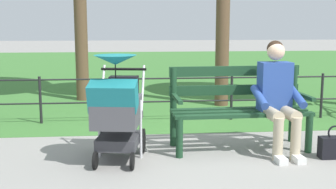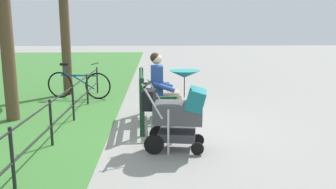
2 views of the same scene
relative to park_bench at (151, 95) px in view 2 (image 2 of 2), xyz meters
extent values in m
plane|color=gray|center=(0.44, 0.12, -0.53)|extent=(60.00, 60.00, 0.00)
cube|color=#193D23|center=(0.00, -0.06, -0.08)|extent=(1.60, 0.16, 0.04)
cube|color=#193D23|center=(0.00, 0.12, -0.08)|extent=(1.60, 0.16, 0.04)
cube|color=#193D23|center=(-0.01, 0.29, -0.08)|extent=(1.60, 0.16, 0.04)
cube|color=#193D23|center=(0.01, -0.16, 0.14)|extent=(1.60, 0.10, 0.12)
cube|color=#193D23|center=(0.01, -0.16, 0.37)|extent=(1.60, 0.10, 0.12)
cylinder|color=#193D23|center=(-0.76, 0.29, -0.30)|extent=(0.08, 0.08, 0.45)
cylinder|color=#193D23|center=(-0.74, -0.19, -0.05)|extent=(0.08, 0.08, 0.95)
cube|color=#193D23|center=(-0.75, 0.09, 0.10)|extent=(0.07, 0.56, 0.04)
cylinder|color=#193D23|center=(0.74, 0.34, -0.30)|extent=(0.08, 0.08, 0.45)
cylinder|color=#193D23|center=(0.76, -0.14, -0.05)|extent=(0.08, 0.08, 0.95)
cube|color=#193D23|center=(0.75, 0.14, 0.10)|extent=(0.07, 0.56, 0.04)
cylinder|color=tan|center=(-0.50, 0.33, -0.06)|extent=(0.16, 0.41, 0.14)
cylinder|color=tan|center=(-0.30, 0.34, -0.06)|extent=(0.16, 0.41, 0.14)
cylinder|color=tan|center=(-0.51, 0.53, -0.29)|extent=(0.11, 0.11, 0.47)
cylinder|color=tan|center=(-0.31, 0.54, -0.29)|extent=(0.11, 0.11, 0.47)
cube|color=silver|center=(-0.51, 0.61, -0.49)|extent=(0.11, 0.22, 0.07)
cube|color=silver|center=(-0.31, 0.62, -0.49)|extent=(0.11, 0.22, 0.07)
cube|color=#284793|center=(-0.39, 0.12, 0.22)|extent=(0.37, 0.23, 0.56)
cylinder|color=#284793|center=(-0.62, 0.23, 0.12)|extent=(0.11, 0.43, 0.23)
cylinder|color=#284793|center=(-0.18, 0.24, 0.12)|extent=(0.11, 0.43, 0.23)
sphere|color=beige|center=(-0.39, 0.12, 0.62)|extent=(0.20, 0.20, 0.20)
sphere|color=black|center=(-0.39, 0.09, 0.65)|extent=(0.19, 0.19, 0.19)
cylinder|color=black|center=(1.13, 0.12, -0.39)|extent=(0.07, 0.28, 0.28)
cylinder|color=black|center=(1.58, 0.05, -0.39)|extent=(0.07, 0.28, 0.28)
cylinder|color=black|center=(1.26, 0.71, -0.44)|extent=(0.06, 0.18, 0.18)
cylinder|color=black|center=(1.64, 0.65, -0.44)|extent=(0.06, 0.18, 0.18)
cube|color=#38383D|center=(1.40, 0.38, -0.31)|extent=(0.49, 0.58, 0.12)
cylinder|color=silver|center=(1.16, 0.32, -0.20)|extent=(0.03, 0.03, 0.65)
cylinder|color=silver|center=(1.62, 0.25, -0.20)|extent=(0.03, 0.03, 0.65)
cube|color=#47474C|center=(1.41, 0.40, 0.02)|extent=(0.56, 0.74, 0.28)
cube|color=#19727A|center=(1.44, 0.64, 0.22)|extent=(0.52, 0.37, 0.33)
cylinder|color=black|center=(1.34, -0.03, 0.42)|extent=(0.52, 0.11, 0.03)
cylinder|color=silver|center=(1.13, 0.10, 0.22)|extent=(0.07, 0.30, 0.49)
cylinder|color=silver|center=(1.58, 0.03, 0.22)|extent=(0.07, 0.30, 0.49)
cone|color=#19727A|center=(1.42, 0.48, 0.57)|extent=(0.50, 0.50, 0.10)
cylinder|color=black|center=(1.42, 0.48, 0.39)|extent=(0.01, 0.01, 0.30)
cube|color=black|center=(1.34, -0.01, 0.20)|extent=(0.34, 0.21, 0.28)
cube|color=black|center=(-0.95, 0.52, -0.41)|extent=(0.32, 0.14, 0.24)
torus|color=black|center=(-0.95, 0.52, -0.24)|extent=(0.16, 0.02, 0.16)
cylinder|color=black|center=(-3.12, -1.47, -0.18)|extent=(0.04, 0.04, 0.70)
cylinder|color=black|center=(-1.70, -1.47, -0.18)|extent=(0.04, 0.04, 0.70)
cylinder|color=black|center=(-0.27, -1.47, -0.18)|extent=(0.04, 0.04, 0.70)
cylinder|color=black|center=(1.15, -1.47, -0.18)|extent=(0.04, 0.04, 0.70)
cylinder|color=black|center=(2.58, -1.47, -0.18)|extent=(0.04, 0.04, 0.70)
cylinder|color=black|center=(0.44, -1.47, 0.12)|extent=(7.12, 0.02, 0.02)
cylinder|color=black|center=(0.44, -1.47, -0.23)|extent=(7.12, 0.02, 0.02)
cylinder|color=brown|center=(-2.96, -2.21, 1.17)|extent=(0.24, 0.24, 3.39)
cylinder|color=brown|center=(-0.37, -2.64, 1.30)|extent=(0.24, 0.24, 3.65)
torus|color=black|center=(-2.30, -1.32, -0.20)|extent=(0.17, 0.65, 0.66)
torus|color=black|center=(-2.51, -2.30, -0.20)|extent=(0.17, 0.65, 0.66)
cylinder|color=#1E4C8C|center=(-2.41, -1.81, 0.05)|extent=(0.22, 0.89, 0.04)
cylinder|color=#1E4C8C|center=(-2.38, -1.71, -0.10)|extent=(0.17, 0.62, 0.38)
cylinder|color=#1E4C8C|center=(-2.48, -2.15, 0.15)|extent=(0.03, 0.03, 0.30)
cube|color=black|center=(-2.48, -2.15, 0.32)|extent=(0.14, 0.22, 0.06)
cylinder|color=black|center=(-2.31, -1.37, 0.35)|extent=(0.44, 0.11, 0.02)
camera|label=1|loc=(1.29, 5.00, 0.97)|focal=47.01mm
camera|label=2|loc=(6.13, 0.05, 1.19)|focal=36.79mm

